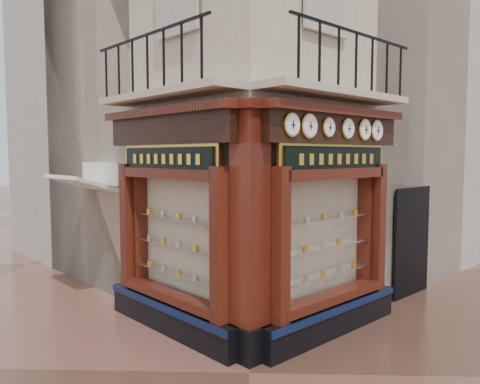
{
  "coord_description": "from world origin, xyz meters",
  "views": [
    {
      "loc": [
        0.11,
        -6.57,
        3.17
      ],
      "look_at": [
        -0.21,
        2.0,
        2.49
      ],
      "focal_mm": 35.0,
      "sensor_mm": 36.0,
      "label": 1
    }
  ],
  "objects_px": {
    "clock_b": "(309,126)",
    "clock_a": "(292,125)",
    "clock_c": "(329,127)",
    "signboard_right": "(336,159)",
    "clock_f": "(377,131)",
    "clock_d": "(348,129)",
    "clock_e": "(365,130)",
    "signboard_left": "(167,159)",
    "awning": "(85,297)",
    "corner_pilaster": "(250,235)"
  },
  "relations": [
    {
      "from": "clock_b",
      "to": "clock_a",
      "type": "bearing_deg",
      "value": 180.0
    },
    {
      "from": "clock_c",
      "to": "signboard_right",
      "type": "distance_m",
      "value": 0.65
    },
    {
      "from": "clock_a",
      "to": "clock_f",
      "type": "bearing_deg",
      "value": 0.0
    },
    {
      "from": "clock_d",
      "to": "clock_e",
      "type": "height_order",
      "value": "clock_e"
    },
    {
      "from": "clock_b",
      "to": "clock_c",
      "type": "bearing_deg",
      "value": 0.0
    },
    {
      "from": "signboard_left",
      "to": "signboard_right",
      "type": "height_order",
      "value": "signboard_right"
    },
    {
      "from": "awning",
      "to": "clock_b",
      "type": "bearing_deg",
      "value": -165.3
    },
    {
      "from": "clock_e",
      "to": "clock_f",
      "type": "bearing_deg",
      "value": 0.0
    },
    {
      "from": "clock_f",
      "to": "clock_b",
      "type": "bearing_deg",
      "value": -180.0
    },
    {
      "from": "clock_c",
      "to": "signboard_right",
      "type": "relative_size",
      "value": 0.15
    },
    {
      "from": "clock_a",
      "to": "clock_c",
      "type": "bearing_deg",
      "value": 0.0
    },
    {
      "from": "clock_c",
      "to": "corner_pilaster",
      "type": "bearing_deg",
      "value": 162.73
    },
    {
      "from": "clock_f",
      "to": "signboard_right",
      "type": "height_order",
      "value": "clock_f"
    },
    {
      "from": "clock_a",
      "to": "signboard_left",
      "type": "bearing_deg",
      "value": 109.53
    },
    {
      "from": "signboard_left",
      "to": "clock_d",
      "type": "bearing_deg",
      "value": -134.22
    },
    {
      "from": "corner_pilaster",
      "to": "clock_b",
      "type": "bearing_deg",
      "value": -26.1
    },
    {
      "from": "clock_f",
      "to": "signboard_left",
      "type": "xyz_separation_m",
      "value": [
        -3.78,
        -0.7,
        -0.52
      ]
    },
    {
      "from": "awning",
      "to": "signboard_right",
      "type": "xyz_separation_m",
      "value": [
        5.21,
        -2.03,
        3.1
      ]
    },
    {
      "from": "clock_c",
      "to": "clock_e",
      "type": "xyz_separation_m",
      "value": [
        0.76,
        0.76,
        0.0
      ]
    },
    {
      "from": "clock_a",
      "to": "awning",
      "type": "distance_m",
      "value": 6.43
    },
    {
      "from": "signboard_right",
      "to": "corner_pilaster",
      "type": "bearing_deg",
      "value": 169.75
    },
    {
      "from": "clock_e",
      "to": "awning",
      "type": "relative_size",
      "value": 0.22
    },
    {
      "from": "clock_a",
      "to": "clock_f",
      "type": "height_order",
      "value": "clock_f"
    },
    {
      "from": "clock_a",
      "to": "signboard_left",
      "type": "xyz_separation_m",
      "value": [
        -2.09,
        0.99,
        -0.52
      ]
    },
    {
      "from": "clock_a",
      "to": "clock_e",
      "type": "xyz_separation_m",
      "value": [
        1.41,
        1.41,
        -0.0
      ]
    },
    {
      "from": "clock_a",
      "to": "signboard_right",
      "type": "relative_size",
      "value": 0.17
    },
    {
      "from": "signboard_left",
      "to": "clock_c",
      "type": "bearing_deg",
      "value": -142.18
    },
    {
      "from": "awning",
      "to": "signboard_left",
      "type": "xyz_separation_m",
      "value": [
        2.29,
        -2.03,
        3.1
      ]
    },
    {
      "from": "signboard_left",
      "to": "clock_a",
      "type": "bearing_deg",
      "value": -160.47
    },
    {
      "from": "clock_d",
      "to": "awning",
      "type": "relative_size",
      "value": 0.21
    },
    {
      "from": "corner_pilaster",
      "to": "clock_a",
      "type": "distance_m",
      "value": 1.79
    },
    {
      "from": "clock_a",
      "to": "clock_f",
      "type": "distance_m",
      "value": 2.39
    },
    {
      "from": "corner_pilaster",
      "to": "awning",
      "type": "distance_m",
      "value": 5.21
    },
    {
      "from": "clock_a",
      "to": "clock_d",
      "type": "height_order",
      "value": "clock_a"
    },
    {
      "from": "corner_pilaster",
      "to": "clock_f",
      "type": "xyz_separation_m",
      "value": [
        2.32,
        1.71,
        1.67
      ]
    },
    {
      "from": "corner_pilaster",
      "to": "clock_b",
      "type": "xyz_separation_m",
      "value": [
        0.92,
        0.31,
        1.67
      ]
    },
    {
      "from": "clock_b",
      "to": "clock_f",
      "type": "relative_size",
      "value": 1.0
    },
    {
      "from": "corner_pilaster",
      "to": "clock_c",
      "type": "bearing_deg",
      "value": -17.27
    },
    {
      "from": "clock_a",
      "to": "awning",
      "type": "height_order",
      "value": "clock_a"
    },
    {
      "from": "corner_pilaster",
      "to": "clock_d",
      "type": "height_order",
      "value": "corner_pilaster"
    },
    {
      "from": "corner_pilaster",
      "to": "signboard_left",
      "type": "bearing_deg",
      "value": 100.25
    },
    {
      "from": "clock_d",
      "to": "signboard_right",
      "type": "xyz_separation_m",
      "value": [
        -0.2,
        -0.04,
        -0.52
      ]
    },
    {
      "from": "awning",
      "to": "signboard_right",
      "type": "distance_m",
      "value": 6.39
    },
    {
      "from": "clock_e",
      "to": "awning",
      "type": "bearing_deg",
      "value": 119.38
    },
    {
      "from": "clock_a",
      "to": "clock_b",
      "type": "height_order",
      "value": "clock_b"
    },
    {
      "from": "clock_b",
      "to": "signboard_left",
      "type": "bearing_deg",
      "value": 118.62
    },
    {
      "from": "clock_c",
      "to": "clock_d",
      "type": "height_order",
      "value": "clock_d"
    },
    {
      "from": "clock_a",
      "to": "awning",
      "type": "xyz_separation_m",
      "value": [
        -4.37,
        3.02,
        -3.62
      ]
    },
    {
      "from": "corner_pilaster",
      "to": "signboard_left",
      "type": "height_order",
      "value": "corner_pilaster"
    },
    {
      "from": "clock_f",
      "to": "signboard_right",
      "type": "xyz_separation_m",
      "value": [
        -0.85,
        -0.7,
        -0.52
      ]
    }
  ]
}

